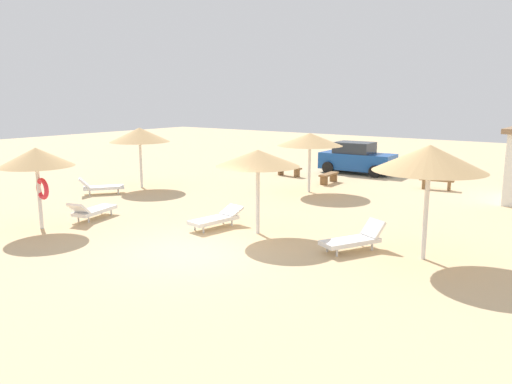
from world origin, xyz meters
The scene contains 14 objects.
ground_plane centered at (0.00, 0.00, 0.00)m, with size 80.00×80.00×0.00m, color #D1B284.
parasol_0 centered at (5.38, 3.15, 2.67)m, with size 2.86×2.86×3.02m.
parasol_1 centered at (0.39, 2.56, 2.36)m, with size 2.58×2.58×2.62m.
parasol_3 centered at (-5.55, -1.17, 2.30)m, with size 2.33×2.33×2.63m.
parasol_4 centered at (-8.65, 5.68, 2.46)m, with size 2.75×2.75×2.79m.
parasol_5 centered at (-1.80, 9.39, 2.34)m, with size 2.87×2.87×2.62m.
lounger_0 centered at (3.59, 2.72, 0.33)m, with size 1.39×1.94×0.80m.
lounger_1 centered at (-1.09, 2.32, 0.31)m, with size 0.92×1.99×0.61m.
lounger_3 centered at (-5.30, 0.58, 0.32)m, with size 1.10×1.99×0.73m.
lounger_4 centered at (-8.88, 3.56, 0.32)m, with size 1.61×1.89×0.76m.
bench_0 centered at (-4.96, 12.62, 0.35)m, with size 1.53×0.56×0.49m.
bench_1 centered at (-2.17, 11.93, 0.35)m, with size 0.49×1.52×0.49m.
bench_2 centered at (2.61, 13.34, 0.35)m, with size 1.54×0.64×0.49m.
parked_car centered at (-2.48, 15.69, 0.82)m, with size 4.08×2.14×1.72m.
Camera 1 is at (9.33, -9.58, 4.24)m, focal length 35.00 mm.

